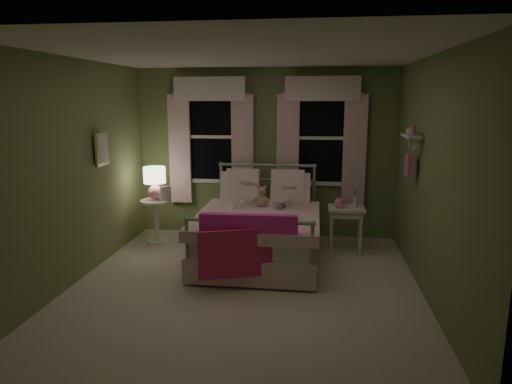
# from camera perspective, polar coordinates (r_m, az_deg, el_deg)

# --- Properties ---
(room_shell) EXTENTS (4.20, 4.20, 4.20)m
(room_shell) POSITION_cam_1_polar(r_m,az_deg,el_deg) (5.05, -1.43, 2.06)
(room_shell) COLOR beige
(room_shell) RESTS_ON ground
(bed) EXTENTS (1.58, 2.04, 1.18)m
(bed) POSITION_cam_1_polar(r_m,az_deg,el_deg) (6.14, 0.43, -4.98)
(bed) COLOR white
(bed) RESTS_ON ground
(pink_throw) EXTENTS (1.10, 0.39, 0.71)m
(pink_throw) POSITION_cam_1_polar(r_m,az_deg,el_deg) (5.10, -1.00, -5.83)
(pink_throw) COLOR #FB31B6
(pink_throw) RESTS_ON bed
(child_left) EXTENTS (0.30, 0.22, 0.77)m
(child_left) POSITION_cam_1_polar(r_m,az_deg,el_deg) (6.45, -1.57, 1.05)
(child_left) COLOR #F7D1DD
(child_left) RESTS_ON bed
(child_right) EXTENTS (0.36, 0.30, 0.65)m
(child_right) POSITION_cam_1_polar(r_m,az_deg,el_deg) (6.40, 3.39, 0.37)
(child_right) COLOR #F7D1DD
(child_right) RESTS_ON bed
(book_left) EXTENTS (0.22, 0.15, 0.26)m
(book_left) POSITION_cam_1_polar(r_m,az_deg,el_deg) (6.21, -1.94, 0.69)
(book_left) COLOR beige
(book_left) RESTS_ON child_left
(book_right) EXTENTS (0.20, 0.12, 0.26)m
(book_right) POSITION_cam_1_polar(r_m,az_deg,el_deg) (6.15, 3.22, 0.17)
(book_right) COLOR beige
(book_right) RESTS_ON child_right
(teddy_bear) EXTENTS (0.22, 0.18, 0.30)m
(teddy_bear) POSITION_cam_1_polar(r_m,az_deg,el_deg) (6.29, 0.73, -0.74)
(teddy_bear) COLOR tan
(teddy_bear) RESTS_ON bed
(nightstand_left) EXTENTS (0.46, 0.46, 0.65)m
(nightstand_left) POSITION_cam_1_polar(r_m,az_deg,el_deg) (7.02, -12.36, -2.83)
(nightstand_left) COLOR white
(nightstand_left) RESTS_ON ground
(table_lamp) EXTENTS (0.32, 0.32, 0.49)m
(table_lamp) POSITION_cam_1_polar(r_m,az_deg,el_deg) (6.91, -12.55, 1.47)
(table_lamp) COLOR pink
(table_lamp) RESTS_ON nightstand_left
(book_nightstand) EXTENTS (0.22, 0.26, 0.02)m
(book_nightstand) POSITION_cam_1_polar(r_m,az_deg,el_deg) (6.86, -11.89, -1.10)
(book_nightstand) COLOR beige
(book_nightstand) RESTS_ON nightstand_left
(nightstand_right) EXTENTS (0.50, 0.40, 0.64)m
(nightstand_right) POSITION_cam_1_polar(r_m,az_deg,el_deg) (6.51, 11.21, -2.71)
(nightstand_right) COLOR white
(nightstand_right) RESTS_ON ground
(pink_toy) EXTENTS (0.14, 0.19, 0.14)m
(pink_toy) POSITION_cam_1_polar(r_m,az_deg,el_deg) (6.47, 10.38, -1.34)
(pink_toy) COLOR pink
(pink_toy) RESTS_ON nightstand_right
(bud_vase) EXTENTS (0.06, 0.06, 0.28)m
(bud_vase) POSITION_cam_1_polar(r_m,az_deg,el_deg) (6.52, 12.31, -0.59)
(bud_vase) COLOR white
(bud_vase) RESTS_ON nightstand_right
(window_left) EXTENTS (1.34, 0.13, 1.96)m
(window_left) POSITION_cam_1_polar(r_m,az_deg,el_deg) (7.16, -5.68, 7.43)
(window_left) COLOR black
(window_left) RESTS_ON room_shell
(window_right) EXTENTS (1.34, 0.13, 1.96)m
(window_right) POSITION_cam_1_polar(r_m,az_deg,el_deg) (6.97, 8.17, 7.26)
(window_right) COLOR black
(window_right) RESTS_ON room_shell
(wall_shelf) EXTENTS (0.15, 0.50, 0.60)m
(wall_shelf) POSITION_cam_1_polar(r_m,az_deg,el_deg) (5.77, 18.75, 4.89)
(wall_shelf) COLOR white
(wall_shelf) RESTS_ON room_shell
(framed_picture) EXTENTS (0.03, 0.32, 0.42)m
(framed_picture) POSITION_cam_1_polar(r_m,az_deg,el_deg) (6.19, -18.71, 5.09)
(framed_picture) COLOR beige
(framed_picture) RESTS_ON room_shell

